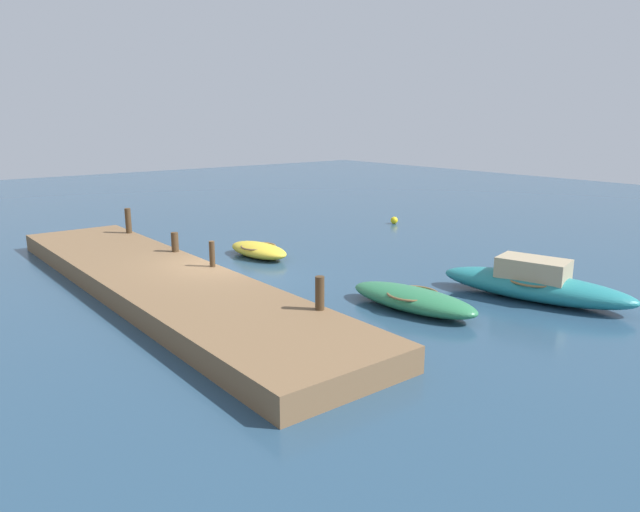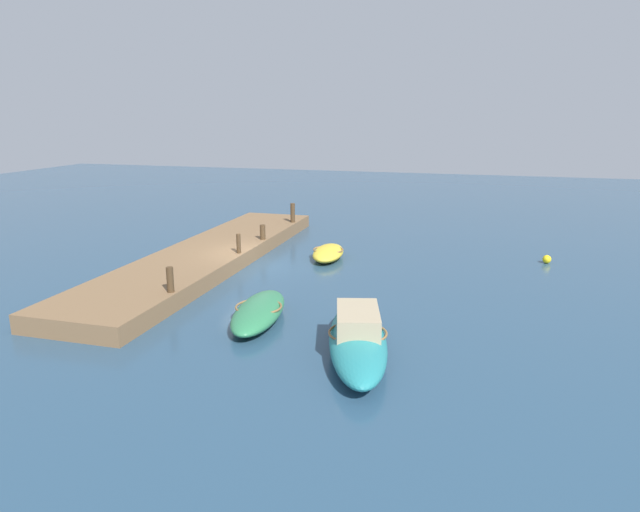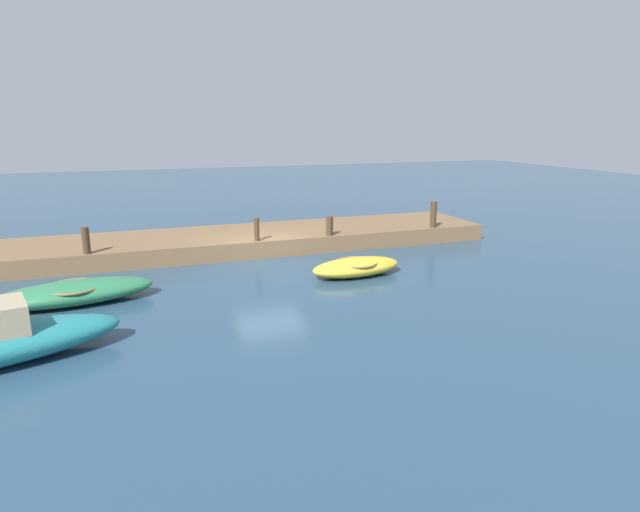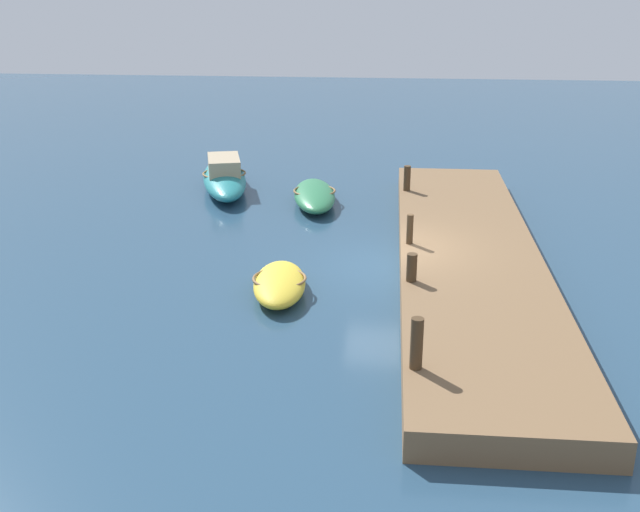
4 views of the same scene
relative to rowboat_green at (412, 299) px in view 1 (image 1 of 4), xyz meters
name	(u,v)px [view 1 (image 1 of 4)]	position (x,y,z in m)	size (l,w,h in m)	color
ground_plane	(223,281)	(-6.24, -2.79, -0.33)	(84.00, 84.00, 0.00)	navy
dock_platform	(162,282)	(-6.24, -4.98, -0.01)	(18.84, 3.85, 0.65)	brown
rowboat_green	(412,299)	(0.00, 0.00, 0.00)	(4.36, 2.04, 0.65)	#2D7A4C
dinghy_yellow	(259,250)	(-8.43, 0.09, -0.03)	(3.21, 1.64, 0.58)	gold
motorboat_teal	(534,284)	(1.65, 3.66, 0.18)	(6.10, 3.01, 1.30)	teal
mooring_post_west	(128,221)	(-13.39, -3.31, 0.85)	(0.25, 0.25, 1.07)	#47331E
mooring_post_mid_west	(175,242)	(-8.80, -3.31, 0.68)	(0.26, 0.26, 0.72)	#47331E
mooring_post_mid_east	(212,254)	(-5.94, -3.31, 0.75)	(0.19, 0.19, 0.87)	#47331E
mooring_post_east	(320,293)	(-0.19, -3.31, 0.76)	(0.24, 0.24, 0.89)	#47331E
marker_buoy	(394,220)	(-10.38, 9.83, -0.14)	(0.38, 0.38, 0.38)	yellow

